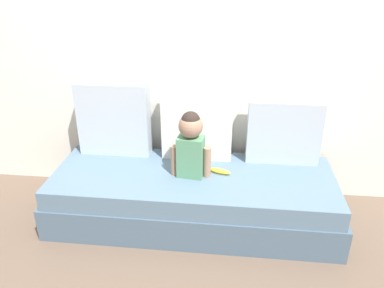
{
  "coord_description": "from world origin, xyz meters",
  "views": [
    {
      "loc": [
        0.27,
        -2.46,
        1.85
      ],
      "look_at": [
        -0.01,
        0.0,
        0.65
      ],
      "focal_mm": 35.61,
      "sensor_mm": 36.0,
      "label": 1
    }
  ],
  "objects": [
    {
      "name": "back_wall",
      "position": [
        0.0,
        0.53,
        1.22
      ],
      "size": [
        5.37,
        0.1,
        2.45
      ],
      "primitive_type": "cube",
      "color": "silver",
      "rests_on": "ground"
    },
    {
      "name": "throw_pillow_left",
      "position": [
        -0.67,
        0.3,
        0.7
      ],
      "size": [
        0.57,
        0.16,
        0.6
      ],
      "primitive_type": "cube",
      "color": "#B2BCC6",
      "rests_on": "couch"
    },
    {
      "name": "throw_pillow_right",
      "position": [
        0.67,
        0.3,
        0.66
      ],
      "size": [
        0.56,
        0.16,
        0.5
      ],
      "primitive_type": "cube",
      "color": "#B2BCC6",
      "rests_on": "couch"
    },
    {
      "name": "banana",
      "position": [
        0.2,
        0.03,
        0.42
      ],
      "size": [
        0.18,
        0.09,
        0.04
      ],
      "primitive_type": "ellipsoid",
      "rotation": [
        0.0,
        0.0,
        -0.3
      ],
      "color": "yellow",
      "rests_on": "couch"
    },
    {
      "name": "couch",
      "position": [
        0.0,
        0.0,
        0.2
      ],
      "size": [
        2.17,
        0.8,
        0.4
      ],
      "color": "#495F70",
      "rests_on": "ground"
    },
    {
      "name": "toddler",
      "position": [
        -0.02,
        -0.02,
        0.67
      ],
      "size": [
        0.3,
        0.17,
        0.5
      ],
      "color": "#568E66",
      "rests_on": "couch"
    },
    {
      "name": "ground_plane",
      "position": [
        0.0,
        0.0,
        0.0
      ],
      "size": [
        12.0,
        12.0,
        0.0
      ],
      "primitive_type": "plane",
      "color": "brown"
    },
    {
      "name": "throw_pillow_center",
      "position": [
        0.0,
        0.3,
        0.69
      ],
      "size": [
        0.55,
        0.16,
        0.57
      ],
      "primitive_type": "cube",
      "color": "silver",
      "rests_on": "couch"
    }
  ]
}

